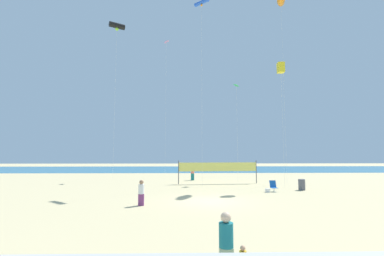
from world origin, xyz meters
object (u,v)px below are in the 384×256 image
(kite_orange_inflatable, at_px, (281,1))
(volleyball_net, at_px, (218,168))
(kite_green_diamond, at_px, (237,86))
(kite_blue_tube, at_px, (202,4))
(trash_barrel, at_px, (302,185))
(kite_black_tube, at_px, (117,26))
(beachgoer_white_shirt, at_px, (141,192))
(kite_yellow_box, at_px, (281,68))
(beachgoer_coral_shirt, at_px, (192,172))
(beach_handbag, at_px, (268,191))
(kite_pink_diamond, at_px, (166,43))
(mother_figure, at_px, (226,242))
(folding_beach_chair, at_px, (273,186))

(kite_orange_inflatable, bearing_deg, volleyball_net, -177.10)
(volleyball_net, relative_size, kite_green_diamond, 0.74)
(kite_blue_tube, bearing_deg, trash_barrel, -16.97)
(kite_green_diamond, distance_m, kite_black_tube, 17.27)
(beachgoer_white_shirt, bearing_deg, kite_yellow_box, -66.49)
(kite_blue_tube, height_order, kite_yellow_box, kite_blue_tube)
(beachgoer_coral_shirt, relative_size, beachgoer_white_shirt, 1.14)
(beachgoer_coral_shirt, relative_size, kite_black_tube, 0.09)
(beach_handbag, height_order, kite_green_diamond, kite_green_diamond)
(trash_barrel, relative_size, kite_yellow_box, 0.08)
(kite_green_diamond, xyz_separation_m, kite_pink_diamond, (-8.63, 5.63, 7.51))
(kite_black_tube, bearing_deg, kite_blue_tube, -34.23)
(beachgoer_white_shirt, xyz_separation_m, volleyball_net, (6.04, 11.04, 0.82))
(kite_pink_diamond, bearing_deg, beach_handbag, -55.18)
(kite_orange_inflatable, relative_size, kite_black_tube, 1.06)
(mother_figure, bearing_deg, kite_orange_inflatable, 47.84)
(beach_handbag, xyz_separation_m, kite_green_diamond, (-0.79, 7.92, 10.63))
(volleyball_net, bearing_deg, kite_black_tube, 158.25)
(mother_figure, bearing_deg, trash_barrel, 42.96)
(kite_orange_inflatable, bearing_deg, kite_green_diamond, 162.18)
(kite_black_tube, bearing_deg, trash_barrel, -27.15)
(beachgoer_white_shirt, height_order, folding_beach_chair, beachgoer_white_shirt)
(folding_beach_chair, bearing_deg, trash_barrel, -16.38)
(beachgoer_coral_shirt, height_order, trash_barrel, beachgoer_coral_shirt)
(beachgoer_coral_shirt, distance_m, folding_beach_chair, 11.05)
(kite_green_diamond, bearing_deg, beachgoer_coral_shirt, 163.63)
(beachgoer_white_shirt, xyz_separation_m, trash_barrel, (12.67, 6.25, -0.36))
(beach_handbag, distance_m, kite_pink_diamond, 24.53)
(mother_figure, xyz_separation_m, trash_barrel, (8.89, 15.46, -0.42))
(trash_barrel, relative_size, kite_pink_diamond, 0.05)
(volleyball_net, distance_m, kite_orange_inflatable, 20.06)
(kite_black_tube, xyz_separation_m, kite_yellow_box, (17.99, -7.99, -8.03))
(kite_yellow_box, relative_size, kite_pink_diamond, 0.63)
(kite_blue_tube, distance_m, kite_pink_diamond, 10.72)
(trash_barrel, height_order, kite_yellow_box, kite_yellow_box)
(kite_orange_inflatable, bearing_deg, beachgoer_coral_shirt, 162.91)
(mother_figure, bearing_deg, beachgoer_coral_shirt, 73.59)
(mother_figure, relative_size, trash_barrel, 1.78)
(beachgoer_coral_shirt, bearing_deg, kite_orange_inflatable, 77.02)
(beachgoer_coral_shirt, xyz_separation_m, kite_green_diamond, (5.06, -1.49, 9.85))
(trash_barrel, height_order, kite_blue_tube, kite_blue_tube)
(mother_figure, bearing_deg, kite_black_tube, 94.47)
(kite_black_tube, bearing_deg, volleyball_net, -21.75)
(mother_figure, distance_m, trash_barrel, 17.83)
(mother_figure, height_order, beachgoer_white_shirt, mother_figure)
(volleyball_net, relative_size, kite_pink_diamond, 0.44)
(volleyball_net, bearing_deg, kite_green_diamond, 37.92)
(trash_barrel, bearing_deg, beachgoer_coral_shirt, 138.21)
(beachgoer_coral_shirt, bearing_deg, kite_pink_diamond, -135.10)
(mother_figure, distance_m, kite_black_tube, 32.73)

